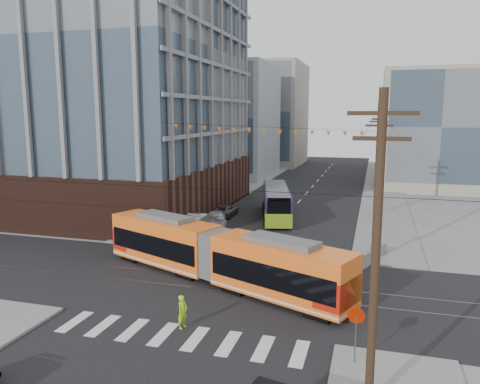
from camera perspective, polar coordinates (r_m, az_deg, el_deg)
The scene contains 16 objects.
ground at distance 25.30m, azimuth -4.63°, elevation -14.23°, with size 160.00×160.00×0.00m, color slate.
office_building at distance 54.10m, azimuth -18.50°, elevation 13.43°, with size 30.00×25.00×28.60m, color #381E16.
bg_bldg_nw_near at distance 77.85m, azimuth -2.83°, elevation 8.67°, with size 18.00×16.00×18.00m, color #8C99A5.
bg_bldg_ne_near at distance 70.06m, azimuth 22.64°, elevation 7.04°, with size 14.00×14.00×16.00m, color gray.
bg_bldg_nw_far at distance 96.23m, azimuth 2.81°, elevation 9.43°, with size 16.00×18.00×20.00m, color gray.
bg_bldg_ne_far at distance 90.18m, azimuth 22.50°, elevation 6.81°, with size 16.00×16.00×14.00m, color #8C99A5.
utility_pole_near at distance 16.29m, azimuth 16.21°, elevation -7.57°, with size 0.30×0.30×11.00m, color black.
utility_pole_far at distance 77.75m, azimuth 16.37°, elevation 5.71°, with size 0.30×0.30×11.00m, color black.
streetcar at distance 28.71m, azimuth -2.79°, elevation -7.64°, with size 17.72×2.49×3.41m, color orange, non-canonical shape.
city_bus at distance 46.17m, azimuth 4.44°, elevation -1.24°, with size 2.40×11.07×3.14m, color #281C46, non-canonical shape.
parked_car_silver at distance 41.06m, azimuth -4.73°, elevation -3.64°, with size 1.77×5.09×1.68m, color #ACAEB8.
parked_car_white at distance 43.29m, azimuth -3.02°, elevation -3.16°, with size 1.87×4.60×1.34m, color silver.
parked_car_grey at distance 46.93m, azimuth -1.79°, elevation -2.26°, with size 1.94×4.20×1.17m, color #4E4F4F.
pedestrian at distance 23.26m, azimuth -7.02°, elevation -14.29°, with size 0.60×0.39×1.63m, color #A5E919.
stop_sign at distance 20.42m, azimuth 13.89°, elevation -16.95°, with size 0.71×0.71×2.35m, color #9A1800, non-canonical shape.
jersey_barrier at distance 34.20m, azimuth 15.57°, elevation -7.40°, with size 0.96×4.27×0.85m, color gray.
Camera 1 is at (8.34, -21.60, 10.19)m, focal length 35.00 mm.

